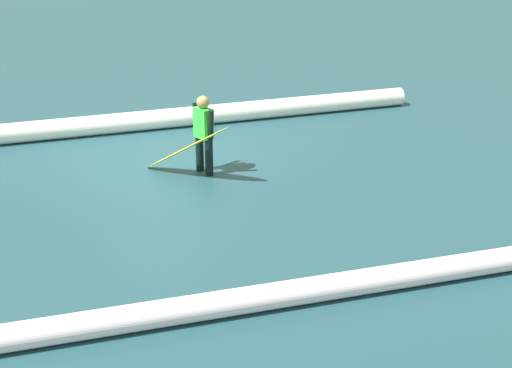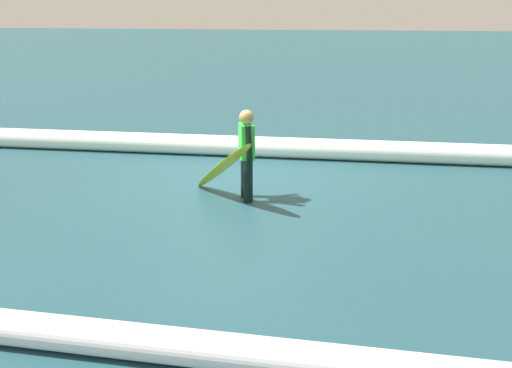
{
  "view_description": "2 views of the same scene",
  "coord_description": "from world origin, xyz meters",
  "views": [
    {
      "loc": [
        2.18,
        12.43,
        4.45
      ],
      "look_at": [
        -0.75,
        3.12,
        0.58
      ],
      "focal_mm": 50.43,
      "sensor_mm": 36.0,
      "label": 1
    },
    {
      "loc": [
        -2.44,
        9.91,
        2.83
      ],
      "look_at": [
        -1.01,
        2.76,
        0.78
      ],
      "focal_mm": 43.94,
      "sensor_mm": 36.0,
      "label": 2
    }
  ],
  "objects": [
    {
      "name": "wave_crest_foreground",
      "position": [
        1.53,
        -1.85,
        0.2
      ],
      "size": [
        14.89,
        0.87,
        0.4
      ],
      "primitive_type": "cylinder",
      "rotation": [
        0.0,
        1.57,
        0.03
      ],
      "color": "white",
      "rests_on": "ground_plane"
    },
    {
      "name": "surfboard",
      "position": [
        -0.15,
        1.06,
        0.53
      ],
      "size": [
        1.38,
        1.57,
        1.09
      ],
      "color": "yellow",
      "rests_on": "ground_plane"
    },
    {
      "name": "ground_plane",
      "position": [
        0.0,
        0.0,
        0.0
      ],
      "size": [
        150.0,
        150.0,
        0.0
      ],
      "primitive_type": "plane",
      "color": "#1E444D"
    },
    {
      "name": "surfer",
      "position": [
        -0.5,
        0.92,
        0.77
      ],
      "size": [
        0.31,
        0.64,
        1.38
      ],
      "rotation": [
        0.0,
        0.0,
        5.08
      ],
      "color": "black",
      "rests_on": "ground_plane"
    }
  ]
}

